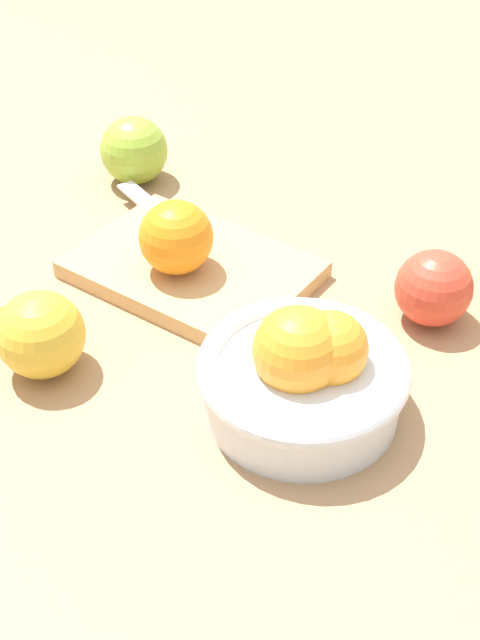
# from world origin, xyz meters

# --- Properties ---
(ground_plane) EXTENTS (2.40, 2.40, 0.00)m
(ground_plane) POSITION_xyz_m (0.00, 0.00, 0.00)
(ground_plane) COLOR tan
(bowl) EXTENTS (0.18, 0.18, 0.10)m
(bowl) POSITION_xyz_m (-0.10, 0.13, 0.04)
(bowl) COLOR silver
(bowl) RESTS_ON ground_plane
(cutting_board) EXTENTS (0.26, 0.21, 0.02)m
(cutting_board) POSITION_xyz_m (0.07, -0.01, 0.01)
(cutting_board) COLOR tan
(cutting_board) RESTS_ON ground_plane
(orange_on_board) EXTENTS (0.07, 0.07, 0.07)m
(orange_on_board) POSITION_xyz_m (0.08, 0.01, 0.06)
(orange_on_board) COLOR orange
(orange_on_board) RESTS_ON cutting_board
(knife) EXTENTS (0.14, 0.09, 0.01)m
(knife) POSITION_xyz_m (0.13, -0.06, 0.02)
(knife) COLOR silver
(knife) RESTS_ON cutting_board
(apple_front_right) EXTENTS (0.08, 0.08, 0.08)m
(apple_front_right) POSITION_xyz_m (0.22, -0.16, 0.04)
(apple_front_right) COLOR #8EB738
(apple_front_right) RESTS_ON ground_plane
(apple_back_right) EXTENTS (0.08, 0.08, 0.08)m
(apple_back_right) POSITION_xyz_m (0.13, 0.17, 0.04)
(apple_back_right) COLOR gold
(apple_back_right) RESTS_ON ground_plane
(apple_front_left_2) EXTENTS (0.07, 0.07, 0.07)m
(apple_front_left_2) POSITION_xyz_m (-0.17, -0.04, 0.04)
(apple_front_left_2) COLOR #D6422D
(apple_front_left_2) RESTS_ON ground_plane
(citrus_peel) EXTENTS (0.05, 0.06, 0.01)m
(citrus_peel) POSITION_xyz_m (0.20, 0.12, 0.00)
(citrus_peel) COLOR orange
(citrus_peel) RESTS_ON ground_plane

